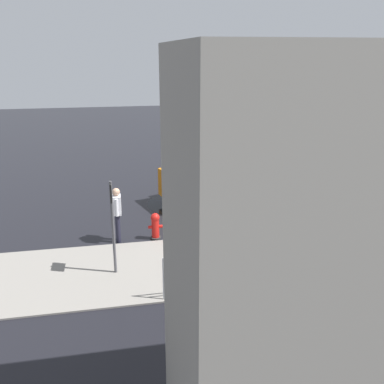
% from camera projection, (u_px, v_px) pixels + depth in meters
% --- Properties ---
extents(ground_plane, '(60.00, 60.00, 0.00)m').
position_uv_depth(ground_plane, '(233.00, 205.00, 15.39)').
color(ground_plane, black).
extents(kerb_strip, '(24.00, 3.20, 0.04)m').
position_uv_depth(kerb_strip, '(277.00, 257.00, 11.47)').
color(kerb_strip, gray).
rests_on(kerb_strip, ground).
extents(moving_hatchback, '(4.23, 2.79, 2.06)m').
position_uv_depth(moving_hatchback, '(219.00, 173.00, 15.57)').
color(moving_hatchback, orange).
rests_on(moving_hatchback, ground).
extents(fire_hydrant, '(0.42, 0.31, 0.80)m').
position_uv_depth(fire_hydrant, '(155.00, 226.00, 12.49)').
color(fire_hydrant, red).
rests_on(fire_hydrant, ground).
extents(pedestrian, '(0.25, 0.57, 1.62)m').
position_uv_depth(pedestrian, '(117.00, 210.00, 12.16)').
color(pedestrian, silver).
rests_on(pedestrian, ground).
extents(metal_railing, '(9.58, 0.04, 1.05)m').
position_uv_depth(metal_railing, '(363.00, 253.00, 10.13)').
color(metal_railing, '#B7BABF').
rests_on(metal_railing, ground).
extents(sign_post, '(0.07, 0.44, 2.40)m').
position_uv_depth(sign_post, '(112.00, 214.00, 10.15)').
color(sign_post, '#4C4C51').
rests_on(sign_post, ground).
extents(puddle_patch, '(2.82, 2.82, 0.01)m').
position_uv_depth(puddle_patch, '(186.00, 203.00, 15.55)').
color(puddle_patch, black).
rests_on(puddle_patch, ground).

